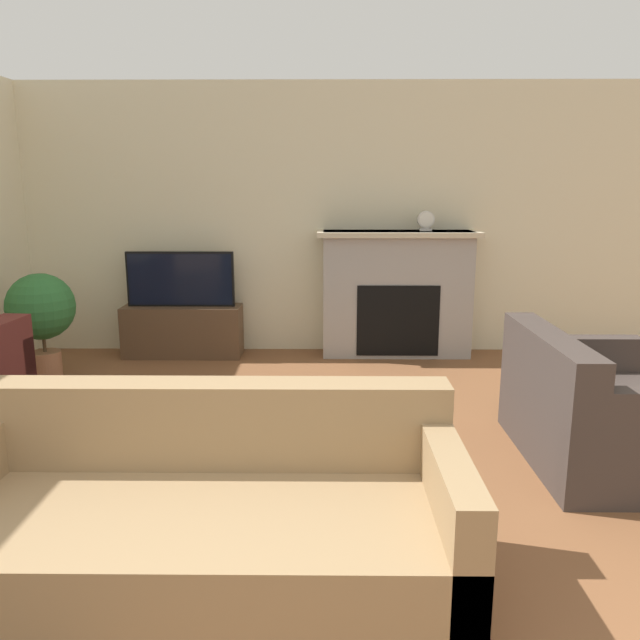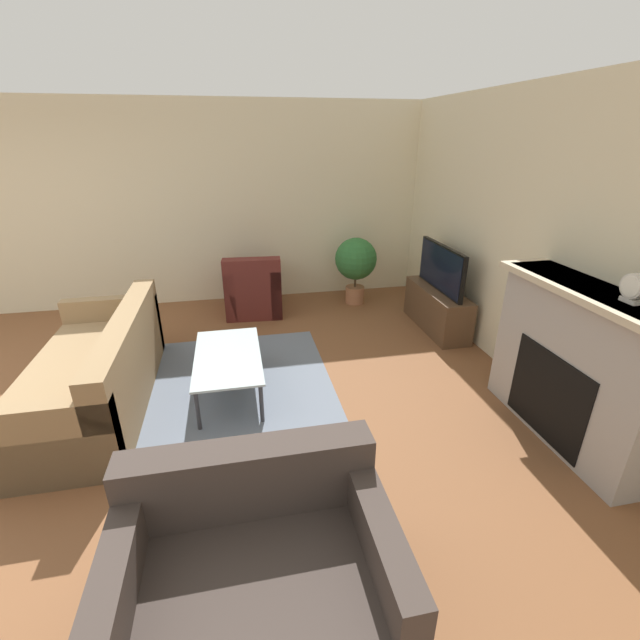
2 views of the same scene
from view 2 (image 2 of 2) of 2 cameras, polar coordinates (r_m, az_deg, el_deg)
wall_back at (r=4.44m, az=26.83°, el=9.22°), size 8.53×0.06×2.70m
wall_left at (r=6.26m, az=-10.69°, el=14.79°), size 0.06×8.13×2.70m
area_rug at (r=4.24m, az=-10.70°, el=-9.13°), size 2.35×1.80×0.00m
fireplace at (r=3.81m, az=31.03°, el=-5.03°), size 1.59×0.44×1.26m
tv_stand at (r=5.53m, az=15.30°, el=1.43°), size 1.18×0.37×0.51m
tv at (r=5.36m, az=15.87°, el=6.68°), size 1.06×0.06×0.55m
couch_sectional at (r=4.33m, az=-27.79°, el=-6.59°), size 2.15×0.96×0.82m
couch_loveseat at (r=2.43m, az=-8.41°, el=-31.00°), size 0.95×1.30×0.82m
armchair_by_window at (r=5.89m, az=-8.83°, el=3.85°), size 0.83×0.78×0.82m
coffee_table at (r=4.06m, az=-12.18°, el=-5.04°), size 1.15×0.60×0.39m
potted_plant at (r=6.09m, az=4.79°, el=7.75°), size 0.59×0.59×0.95m
mantel_clock at (r=3.40m, az=36.39°, el=3.50°), size 0.17×0.07×0.20m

